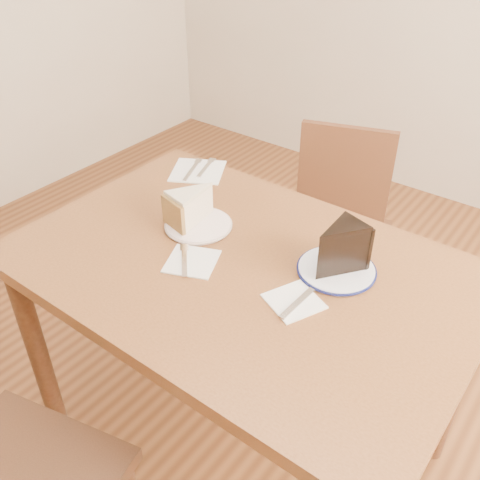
% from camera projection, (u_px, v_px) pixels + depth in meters
% --- Properties ---
extents(ground, '(4.00, 4.00, 0.00)m').
position_uv_depth(ground, '(241.00, 436.00, 1.83)').
color(ground, '#4B2814').
rests_on(ground, ground).
extents(table, '(1.20, 0.80, 0.75)m').
position_uv_depth(table, '(241.00, 291.00, 1.45)').
color(table, '#4D2B15').
rests_on(table, ground).
extents(chair_far, '(0.52, 0.52, 0.83)m').
position_uv_depth(chair_far, '(333.00, 231.00, 2.02)').
color(chair_far, '#381D11').
rests_on(chair_far, ground).
extents(plate_cream, '(0.18, 0.18, 0.01)m').
position_uv_depth(plate_cream, '(198.00, 225.00, 1.53)').
color(plate_cream, white).
rests_on(plate_cream, table).
extents(plate_navy, '(0.19, 0.19, 0.01)m').
position_uv_depth(plate_navy, '(336.00, 270.00, 1.36)').
color(plate_navy, white).
rests_on(plate_navy, table).
extents(carrot_cake, '(0.12, 0.15, 0.09)m').
position_uv_depth(carrot_cake, '(194.00, 206.00, 1.52)').
color(carrot_cake, beige).
rests_on(carrot_cake, plate_cream).
extents(chocolate_cake, '(0.13, 0.15, 0.12)m').
position_uv_depth(chocolate_cake, '(337.00, 251.00, 1.32)').
color(chocolate_cake, black).
rests_on(chocolate_cake, plate_navy).
extents(napkin_cream, '(0.17, 0.17, 0.00)m').
position_uv_depth(napkin_cream, '(192.00, 261.00, 1.39)').
color(napkin_cream, white).
rests_on(napkin_cream, table).
extents(napkin_navy, '(0.15, 0.15, 0.00)m').
position_uv_depth(napkin_navy, '(294.00, 301.00, 1.27)').
color(napkin_navy, white).
rests_on(napkin_navy, table).
extents(napkin_spare, '(0.23, 0.23, 0.00)m').
position_uv_depth(napkin_spare, '(198.00, 171.00, 1.81)').
color(napkin_spare, white).
rests_on(napkin_spare, table).
extents(fork_cream, '(0.10, 0.11, 0.00)m').
position_uv_depth(fork_cream, '(184.00, 260.00, 1.39)').
color(fork_cream, silver).
rests_on(fork_cream, napkin_cream).
extents(knife_navy, '(0.02, 0.17, 0.00)m').
position_uv_depth(knife_navy, '(302.00, 299.00, 1.27)').
color(knife_navy, silver).
rests_on(knife_navy, napkin_navy).
extents(fork_spare, '(0.06, 0.14, 0.00)m').
position_uv_depth(fork_spare, '(206.00, 168.00, 1.82)').
color(fork_spare, silver).
rests_on(fork_spare, napkin_spare).
extents(knife_spare, '(0.07, 0.15, 0.00)m').
position_uv_depth(knife_spare, '(192.00, 170.00, 1.81)').
color(knife_spare, silver).
rests_on(knife_spare, napkin_spare).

